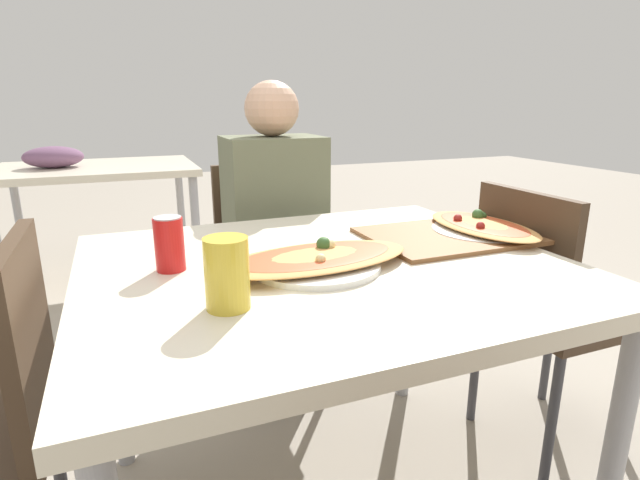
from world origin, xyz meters
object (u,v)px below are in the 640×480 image
at_px(dining_table, 326,290).
at_px(pizza_main, 315,260).
at_px(pizza_second, 482,227).
at_px(soda_can, 169,244).
at_px(drink_glass, 227,274).
at_px(chair_side_right, 546,303).
at_px(person_seated, 276,215).
at_px(chair_far_seated, 269,256).

distance_m(dining_table, pizza_main, 0.10).
distance_m(pizza_main, pizza_second, 0.57).
height_order(soda_can, drink_glass, drink_glass).
relative_size(chair_side_right, pizza_main, 1.75).
xyz_separation_m(dining_table, soda_can, (-0.35, 0.08, 0.13)).
bearing_deg(dining_table, pizza_main, -145.51).
bearing_deg(pizza_second, person_seated, 124.63).
bearing_deg(chair_side_right, pizza_second, -101.64).
xyz_separation_m(pizza_main, pizza_second, (0.56, 0.10, -0.00)).
height_order(person_seated, pizza_second, person_seated).
xyz_separation_m(dining_table, pizza_main, (-0.04, -0.03, 0.09)).
xyz_separation_m(chair_side_right, soda_can, (-1.11, 0.06, 0.30)).
height_order(dining_table, drink_glass, drink_glass).
distance_m(chair_side_right, pizza_main, 0.84).
distance_m(chair_far_seated, drink_glass, 1.10).
distance_m(chair_side_right, soda_can, 1.15).
height_order(dining_table, soda_can, soda_can).
distance_m(chair_far_seated, soda_can, 0.91).
bearing_deg(soda_can, pizza_second, -0.56).
relative_size(pizza_main, drink_glass, 3.61).
distance_m(dining_table, pizza_second, 0.54).
bearing_deg(soda_can, pizza_main, -19.40).
distance_m(person_seated, pizza_second, 0.77).
height_order(dining_table, chair_far_seated, chair_far_seated).
height_order(chair_far_seated, person_seated, person_seated).
bearing_deg(pizza_second, pizza_main, -169.81).
relative_size(chair_side_right, soda_can, 6.93).
relative_size(person_seated, soda_can, 9.48).
relative_size(soda_can, drink_glass, 0.91).
distance_m(pizza_main, drink_glass, 0.29).
distance_m(chair_far_seated, person_seated, 0.23).
bearing_deg(chair_far_seated, person_seated, 90.00).
bearing_deg(chair_far_seated, pizza_main, 81.24).
height_order(dining_table, pizza_main, pizza_main).
bearing_deg(pizza_second, soda_can, 179.44).
bearing_deg(drink_glass, pizza_second, 17.71).
bearing_deg(chair_side_right, soda_can, -92.93).
bearing_deg(chair_far_seated, drink_glass, 69.80).
height_order(chair_side_right, person_seated, person_seated).
bearing_deg(pizza_main, chair_far_seated, 81.24).
bearing_deg(pizza_main, chair_side_right, 3.81).
bearing_deg(chair_side_right, drink_glass, -78.67).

